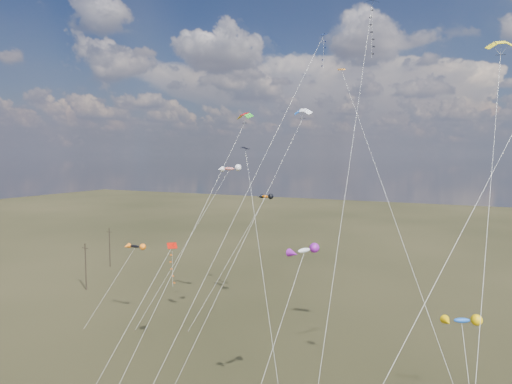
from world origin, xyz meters
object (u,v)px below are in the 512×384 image
at_px(diamond_black_high, 369,49).
at_px(parafoil_yellow, 501,45).
at_px(utility_pole_near, 86,266).
at_px(utility_pole_far, 110,247).
at_px(novelty_black_orange, 135,247).

height_order(diamond_black_high, parafoil_yellow, diamond_black_high).
distance_m(utility_pole_near, utility_pole_far, 16.12).
height_order(utility_pole_near, novelty_black_orange, novelty_black_orange).
bearing_deg(utility_pole_far, novelty_black_orange, -40.51).
height_order(utility_pole_far, parafoil_yellow, parafoil_yellow).
height_order(utility_pole_near, diamond_black_high, diamond_black_high).
relative_size(utility_pole_far, diamond_black_high, 0.21).
bearing_deg(novelty_black_orange, parafoil_yellow, -3.21).
bearing_deg(novelty_black_orange, utility_pole_near, 155.93).
bearing_deg(parafoil_yellow, novelty_black_orange, 176.79).
distance_m(utility_pole_far, parafoil_yellow, 78.19).
relative_size(utility_pole_near, diamond_black_high, 0.21).
distance_m(diamond_black_high, parafoil_yellow, 11.54).
height_order(parafoil_yellow, novelty_black_orange, parafoil_yellow).
bearing_deg(diamond_black_high, parafoil_yellow, -2.79).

